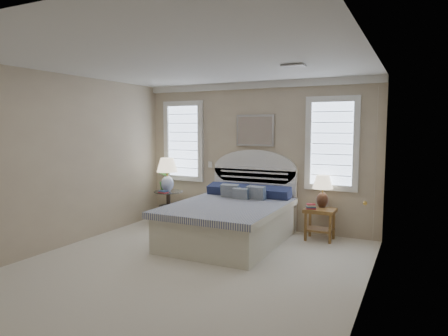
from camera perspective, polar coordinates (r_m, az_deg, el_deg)
floor at (r=5.52m, az=-5.55°, el=-14.07°), size 4.50×5.00×0.01m
ceiling at (r=5.26m, az=-5.84°, el=14.83°), size 4.50×5.00×0.01m
wall_back at (r=7.45m, az=4.52°, el=1.75°), size 4.50×0.02×2.70m
wall_left at (r=6.68m, az=-22.32°, el=0.88°), size 0.02×5.00×2.70m
wall_right at (r=4.46m, az=19.67°, el=-1.25°), size 0.02×5.00×2.70m
crown_molding at (r=7.43m, az=4.48°, el=11.70°), size 4.50×0.08×0.12m
hvac_vent at (r=5.49m, az=9.88°, el=14.18°), size 0.30×0.20×0.02m
switch_plate at (r=7.85m, az=-1.99°, el=0.51°), size 0.08×0.01×0.12m
window_left at (r=8.12m, az=-5.76°, el=3.84°), size 0.90×0.06×1.60m
window_right at (r=7.02m, az=15.17°, el=3.37°), size 0.90×0.06×1.60m
painting at (r=7.39m, az=4.43°, el=5.37°), size 0.74×0.04×0.58m
closet_door at (r=5.67m, az=20.81°, el=-1.39°), size 0.02×1.80×2.40m
bed at (r=6.64m, az=1.10°, el=-7.14°), size 1.72×2.28×1.47m
side_table_left at (r=7.95m, az=-7.93°, el=-5.04°), size 0.56×0.56×0.63m
nightstand_right at (r=6.87m, az=13.54°, el=-6.86°), size 0.50×0.40×0.53m
floor_pot at (r=7.99m, az=-7.91°, el=-6.55°), size 0.44×0.44×0.34m
lamp_left at (r=7.85m, az=-8.12°, el=-0.40°), size 0.49×0.49×0.66m
lamp_right at (r=6.93m, az=13.91°, el=-2.72°), size 0.34×0.34×0.55m
potted_plant at (r=7.94m, az=-8.38°, el=-1.68°), size 0.31×0.31×0.44m
books_left at (r=7.70m, az=-8.65°, el=-3.39°), size 0.17×0.13×0.05m
books_right at (r=6.78m, az=12.32°, el=-5.40°), size 0.19×0.17×0.09m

